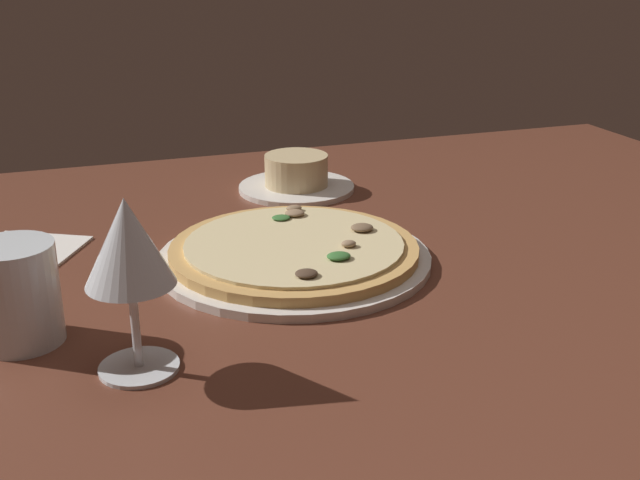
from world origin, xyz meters
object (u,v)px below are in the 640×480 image
at_px(pizza_main, 294,253).
at_px(wine_glass_far, 128,249).
at_px(ramekin_on_saucer, 296,177).
at_px(water_glass, 18,299).
at_px(paper_menu, 11,261).

distance_m(pizza_main, wine_glass_far, 0.30).
distance_m(pizza_main, ramekin_on_saucer, 0.29).
height_order(ramekin_on_saucer, wine_glass_far, wine_glass_far).
relative_size(ramekin_on_saucer, wine_glass_far, 1.10).
xyz_separation_m(water_glass, paper_menu, (-0.02, 0.21, -0.04)).
xyz_separation_m(ramekin_on_saucer, water_glass, (-0.39, -0.38, 0.02)).
bearing_deg(wine_glass_far, paper_menu, 110.57).
xyz_separation_m(pizza_main, paper_menu, (-0.32, 0.11, -0.01)).
relative_size(water_glass, paper_menu, 0.54).
relative_size(wine_glass_far, paper_menu, 0.88).
height_order(pizza_main, paper_menu, pizza_main).
height_order(wine_glass_far, paper_menu, wine_glass_far).
height_order(ramekin_on_saucer, paper_menu, ramekin_on_saucer).
bearing_deg(ramekin_on_saucer, pizza_main, -107.87).
distance_m(pizza_main, paper_menu, 0.34).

